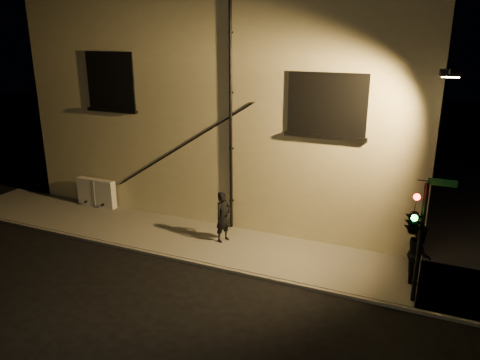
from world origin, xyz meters
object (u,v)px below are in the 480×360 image
at_px(utility_cabinet, 97,193).
at_px(pedestrian_a, 223,217).
at_px(pedestrian_b, 419,253).
at_px(traffic_signal, 414,220).

xyz_separation_m(utility_cabinet, pedestrian_a, (6.44, -0.96, 0.31)).
relative_size(utility_cabinet, pedestrian_b, 1.02).
bearing_deg(pedestrian_a, pedestrian_b, -70.58).
xyz_separation_m(pedestrian_a, traffic_signal, (6.29, -1.51, 1.49)).
relative_size(pedestrian_a, pedestrian_b, 1.02).
distance_m(utility_cabinet, pedestrian_a, 6.52).
bearing_deg(pedestrian_b, utility_cabinet, 79.73).
xyz_separation_m(utility_cabinet, pedestrian_b, (12.92, -1.14, 0.29)).
bearing_deg(traffic_signal, pedestrian_b, 81.67).
distance_m(utility_cabinet, pedestrian_b, 12.98).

